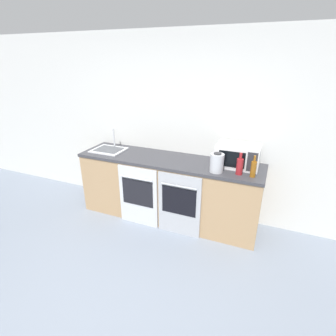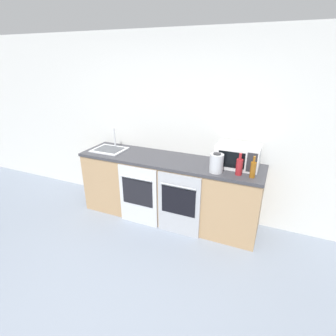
# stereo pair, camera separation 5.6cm
# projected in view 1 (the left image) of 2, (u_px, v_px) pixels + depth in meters

# --- Properties ---
(ground_plane) EXTENTS (16.00, 16.00, 0.00)m
(ground_plane) POSITION_uv_depth(u_px,v_px,m) (92.00, 318.00, 2.43)
(ground_plane) COLOR gray
(wall_back) EXTENTS (10.00, 0.06, 2.60)m
(wall_back) POSITION_uv_depth(u_px,v_px,m) (178.00, 128.00, 3.81)
(wall_back) COLOR silver
(wall_back) RESTS_ON ground_plane
(counter_back) EXTENTS (2.61, 0.67, 0.94)m
(counter_back) POSITION_uv_depth(u_px,v_px,m) (168.00, 189.00, 3.83)
(counter_back) COLOR tan
(counter_back) RESTS_ON ground_plane
(oven_left) EXTENTS (0.59, 0.06, 0.88)m
(oven_left) POSITION_uv_depth(u_px,v_px,m) (138.00, 196.00, 3.66)
(oven_left) COLOR silver
(oven_left) RESTS_ON ground_plane
(oven_right) EXTENTS (0.59, 0.06, 0.88)m
(oven_right) POSITION_uv_depth(u_px,v_px,m) (179.00, 205.00, 3.44)
(oven_right) COLOR #A8AAAF
(oven_right) RESTS_ON ground_plane
(microwave) EXTENTS (0.54, 0.34, 0.30)m
(microwave) POSITION_uv_depth(u_px,v_px,m) (238.00, 156.00, 3.33)
(microwave) COLOR silver
(microwave) RESTS_ON counter_back
(bottle_amber) EXTENTS (0.07, 0.07, 0.26)m
(bottle_amber) POSITION_uv_depth(u_px,v_px,m) (253.00, 169.00, 3.05)
(bottle_amber) COLOR #8C5114
(bottle_amber) RESTS_ON counter_back
(bottle_red) EXTENTS (0.08, 0.08, 0.27)m
(bottle_red) POSITION_uv_depth(u_px,v_px,m) (240.00, 166.00, 3.12)
(bottle_red) COLOR maroon
(bottle_red) RESTS_ON counter_back
(kettle) EXTENTS (0.17, 0.17, 0.24)m
(kettle) POSITION_uv_depth(u_px,v_px,m) (217.00, 163.00, 3.19)
(kettle) COLOR #B7BABF
(kettle) RESTS_ON counter_back
(sink) EXTENTS (0.47, 0.40, 0.30)m
(sink) POSITION_uv_depth(u_px,v_px,m) (109.00, 149.00, 3.98)
(sink) COLOR silver
(sink) RESTS_ON counter_back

